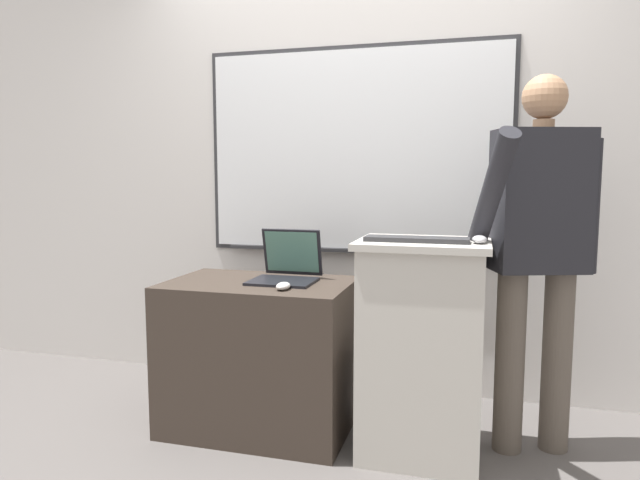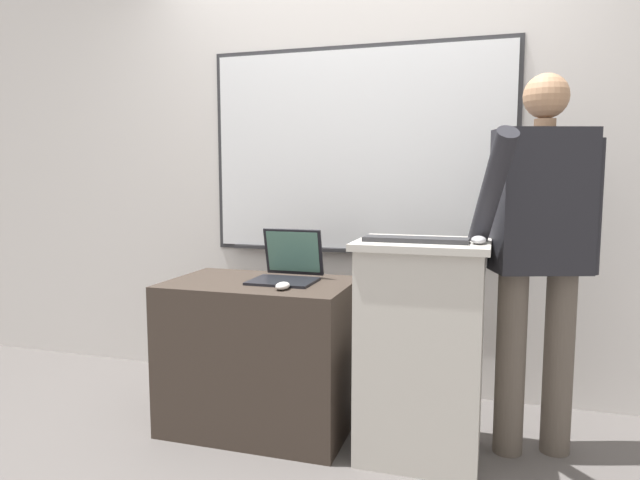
{
  "view_description": "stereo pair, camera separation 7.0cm",
  "coord_description": "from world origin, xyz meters",
  "px_view_note": "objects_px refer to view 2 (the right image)",
  "views": [
    {
      "loc": [
        0.68,
        -2.15,
        1.25
      ],
      "look_at": [
        -0.04,
        0.39,
        0.95
      ],
      "focal_mm": 32.0,
      "sensor_mm": 36.0,
      "label": 1
    },
    {
      "loc": [
        0.75,
        -2.13,
        1.25
      ],
      "look_at": [
        -0.04,
        0.39,
        0.95
      ],
      "focal_mm": 32.0,
      "sensor_mm": 36.0,
      "label": 2
    }
  ],
  "objects_px": {
    "wireless_keyboard": "(416,240)",
    "computer_mouse_by_laptop": "(283,286)",
    "lectern_podium": "(421,349)",
    "person_presenter": "(540,241)",
    "computer_mouse_by_keyboard": "(479,240)",
    "laptop": "(288,266)",
    "side_desk": "(260,354)"
  },
  "relations": [
    {
      "from": "person_presenter",
      "to": "computer_mouse_by_keyboard",
      "type": "height_order",
      "value": "person_presenter"
    },
    {
      "from": "wireless_keyboard",
      "to": "computer_mouse_by_keyboard",
      "type": "distance_m",
      "value": 0.26
    },
    {
      "from": "side_desk",
      "to": "wireless_keyboard",
      "type": "bearing_deg",
      "value": -9.09
    },
    {
      "from": "person_presenter",
      "to": "laptop",
      "type": "height_order",
      "value": "person_presenter"
    },
    {
      "from": "lectern_podium",
      "to": "person_presenter",
      "type": "bearing_deg",
      "value": 19.37
    },
    {
      "from": "lectern_podium",
      "to": "laptop",
      "type": "relative_size",
      "value": 3.12
    },
    {
      "from": "laptop",
      "to": "computer_mouse_by_laptop",
      "type": "bearing_deg",
      "value": -75.8
    },
    {
      "from": "wireless_keyboard",
      "to": "computer_mouse_by_laptop",
      "type": "relative_size",
      "value": 4.4
    },
    {
      "from": "person_presenter",
      "to": "wireless_keyboard",
      "type": "relative_size",
      "value": 3.83
    },
    {
      "from": "side_desk",
      "to": "computer_mouse_by_laptop",
      "type": "relative_size",
      "value": 8.93
    },
    {
      "from": "laptop",
      "to": "lectern_podium",
      "type": "bearing_deg",
      "value": -12.39
    },
    {
      "from": "computer_mouse_by_keyboard",
      "to": "wireless_keyboard",
      "type": "bearing_deg",
      "value": -179.31
    },
    {
      "from": "computer_mouse_by_laptop",
      "to": "person_presenter",
      "type": "bearing_deg",
      "value": 13.22
    },
    {
      "from": "lectern_podium",
      "to": "computer_mouse_by_keyboard",
      "type": "relative_size",
      "value": 9.71
    },
    {
      "from": "side_desk",
      "to": "computer_mouse_by_keyboard",
      "type": "relative_size",
      "value": 8.93
    },
    {
      "from": "lectern_podium",
      "to": "computer_mouse_by_keyboard",
      "type": "xyz_separation_m",
      "value": [
        0.23,
        -0.05,
        0.5
      ]
    },
    {
      "from": "laptop",
      "to": "computer_mouse_by_keyboard",
      "type": "height_order",
      "value": "computer_mouse_by_keyboard"
    },
    {
      "from": "lectern_podium",
      "to": "computer_mouse_by_keyboard",
      "type": "distance_m",
      "value": 0.55
    },
    {
      "from": "laptop",
      "to": "computer_mouse_by_keyboard",
      "type": "distance_m",
      "value": 0.95
    },
    {
      "from": "lectern_podium",
      "to": "person_presenter",
      "type": "xyz_separation_m",
      "value": [
        0.49,
        0.17,
        0.48
      ]
    },
    {
      "from": "person_presenter",
      "to": "laptop",
      "type": "relative_size",
      "value": 5.41
    },
    {
      "from": "person_presenter",
      "to": "laptop",
      "type": "bearing_deg",
      "value": 162.9
    },
    {
      "from": "lectern_podium",
      "to": "person_presenter",
      "type": "distance_m",
      "value": 0.7
    },
    {
      "from": "laptop",
      "to": "side_desk",
      "type": "bearing_deg",
      "value": -145.44
    },
    {
      "from": "computer_mouse_by_keyboard",
      "to": "person_presenter",
      "type": "bearing_deg",
      "value": 41.81
    },
    {
      "from": "wireless_keyboard",
      "to": "person_presenter",
      "type": "bearing_deg",
      "value": 24.12
    },
    {
      "from": "laptop",
      "to": "computer_mouse_by_keyboard",
      "type": "relative_size",
      "value": 3.11
    },
    {
      "from": "side_desk",
      "to": "laptop",
      "type": "distance_m",
      "value": 0.46
    },
    {
      "from": "wireless_keyboard",
      "to": "computer_mouse_by_laptop",
      "type": "height_order",
      "value": "wireless_keyboard"
    },
    {
      "from": "side_desk",
      "to": "computer_mouse_by_keyboard",
      "type": "distance_m",
      "value": 1.21
    },
    {
      "from": "lectern_podium",
      "to": "computer_mouse_by_laptop",
      "type": "xyz_separation_m",
      "value": [
        -0.62,
        -0.09,
        0.27
      ]
    },
    {
      "from": "lectern_podium",
      "to": "wireless_keyboard",
      "type": "relative_size",
      "value": 2.21
    }
  ]
}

